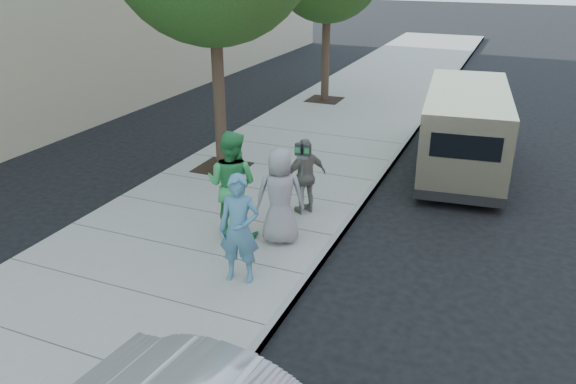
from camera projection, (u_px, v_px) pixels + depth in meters
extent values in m
plane|color=black|center=(266.00, 230.00, 11.09)|extent=(120.00, 120.00, 0.00)
cube|color=gray|center=(222.00, 218.00, 11.42)|extent=(5.00, 60.00, 0.15)
cube|color=gray|center=(335.00, 239.00, 10.55)|extent=(0.12, 60.00, 0.16)
cube|color=black|center=(223.00, 167.00, 13.88)|extent=(1.20, 1.20, 0.01)
cylinder|color=#38281E|center=(219.00, 88.00, 13.11)|extent=(0.28, 0.28, 3.96)
cube|color=black|center=(325.00, 100.00, 20.33)|extent=(1.20, 1.20, 0.01)
cylinder|color=#38281E|center=(326.00, 50.00, 19.64)|extent=(0.28, 0.28, 3.52)
cylinder|color=gray|center=(303.00, 187.00, 11.14)|extent=(0.06, 0.06, 1.19)
cube|color=gray|center=(303.00, 157.00, 10.89)|extent=(0.24, 0.08, 0.09)
cube|color=#2D2D30|center=(299.00, 149.00, 10.86)|extent=(0.14, 0.12, 0.23)
cube|color=#2D2D30|center=(308.00, 150.00, 10.81)|extent=(0.14, 0.12, 0.23)
cube|color=beige|center=(465.00, 128.00, 13.62)|extent=(2.40, 5.20, 1.85)
cube|color=beige|center=(463.00, 117.00, 16.22)|extent=(1.76, 0.70, 0.79)
cube|color=black|center=(466.00, 147.00, 11.26)|extent=(1.39, 0.17, 0.51)
cylinder|color=black|center=(431.00, 136.00, 15.60)|extent=(0.32, 0.73, 0.71)
cylinder|color=black|center=(493.00, 141.00, 15.17)|extent=(0.32, 0.73, 0.71)
cylinder|color=black|center=(422.00, 180.00, 12.58)|extent=(0.32, 0.73, 0.71)
cylinder|color=black|center=(499.00, 188.00, 12.15)|extent=(0.32, 0.73, 0.71)
imported|color=teal|center=(239.00, 229.00, 8.78)|extent=(0.73, 0.56, 1.80)
imported|color=green|center=(232.00, 184.00, 10.20)|extent=(1.01, 0.80, 2.02)
imported|color=gray|center=(280.00, 196.00, 10.00)|extent=(1.03, 0.87, 1.79)
imported|color=slate|center=(306.00, 176.00, 11.19)|extent=(0.86, 0.96, 1.57)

